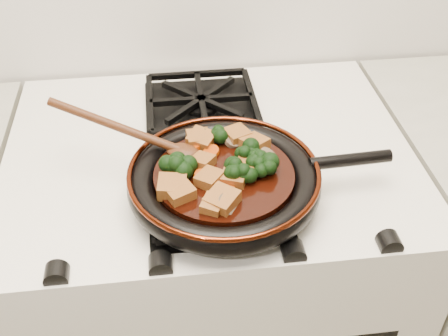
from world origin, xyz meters
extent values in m
cube|color=white|center=(0.00, 1.69, 0.45)|extent=(0.76, 0.60, 0.90)
cylinder|color=black|center=(0.01, 1.54, 0.93)|extent=(0.29, 0.29, 0.01)
torus|color=black|center=(0.01, 1.54, 0.94)|extent=(0.32, 0.32, 0.04)
torus|color=#4D1A0B|center=(0.01, 1.54, 0.96)|extent=(0.31, 0.31, 0.01)
cylinder|color=black|center=(0.23, 1.55, 0.96)|extent=(0.14, 0.03, 0.02)
cylinder|color=black|center=(0.01, 1.54, 0.95)|extent=(0.23, 0.23, 0.02)
cube|color=brown|center=(-0.02, 1.63, 0.97)|extent=(0.04, 0.04, 0.02)
cube|color=brown|center=(-0.01, 1.52, 0.97)|extent=(0.05, 0.05, 0.02)
cube|color=brown|center=(0.00, 1.47, 0.97)|extent=(0.06, 0.06, 0.03)
cube|color=brown|center=(-0.02, 1.46, 0.97)|extent=(0.04, 0.05, 0.02)
cube|color=brown|center=(-0.07, 1.51, 0.97)|extent=(0.05, 0.05, 0.03)
cube|color=brown|center=(0.07, 1.61, 0.97)|extent=(0.05, 0.06, 0.03)
cube|color=brown|center=(0.02, 1.52, 0.97)|extent=(0.05, 0.05, 0.03)
cube|color=brown|center=(-0.02, 1.63, 0.97)|extent=(0.06, 0.06, 0.03)
cube|color=brown|center=(-0.06, 1.50, 0.97)|extent=(0.05, 0.05, 0.03)
cube|color=brown|center=(-0.02, 1.57, 0.97)|extent=(0.05, 0.05, 0.03)
cube|color=brown|center=(0.04, 1.63, 0.97)|extent=(0.05, 0.05, 0.02)
cube|color=brown|center=(0.05, 1.54, 0.97)|extent=(0.05, 0.05, 0.02)
cylinder|color=#AF3704|center=(0.00, 1.60, 0.96)|extent=(0.03, 0.03, 0.02)
cylinder|color=#AF3704|center=(-0.03, 1.54, 0.96)|extent=(0.03, 0.03, 0.02)
cylinder|color=#AF3704|center=(0.01, 1.51, 0.96)|extent=(0.03, 0.03, 0.02)
cylinder|color=#AF3704|center=(0.07, 1.60, 0.96)|extent=(0.03, 0.03, 0.01)
cylinder|color=#AF3704|center=(-0.03, 1.62, 0.96)|extent=(0.03, 0.03, 0.01)
cylinder|color=brown|center=(0.04, 1.62, 0.97)|extent=(0.04, 0.04, 0.02)
cylinder|color=brown|center=(0.09, 1.57, 0.97)|extent=(0.04, 0.04, 0.03)
cylinder|color=brown|center=(0.01, 1.46, 0.97)|extent=(0.05, 0.05, 0.03)
cylinder|color=brown|center=(-0.06, 1.58, 0.97)|extent=(0.04, 0.04, 0.02)
cylinder|color=brown|center=(-0.06, 1.51, 0.97)|extent=(0.04, 0.03, 0.03)
ellipsoid|color=#46210F|center=(-0.05, 1.61, 0.96)|extent=(0.07, 0.06, 0.02)
cylinder|color=#46210F|center=(-0.16, 1.65, 1.00)|extent=(0.02, 0.02, 0.24)
camera|label=1|loc=(-0.08, 0.85, 1.54)|focal=45.00mm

